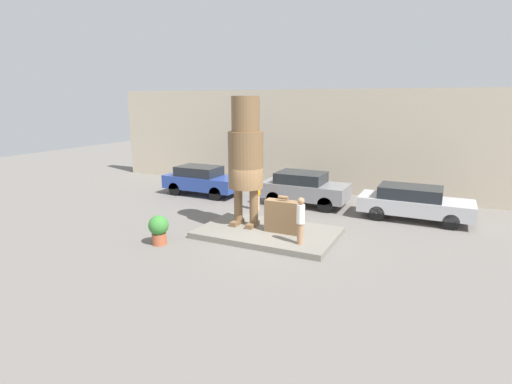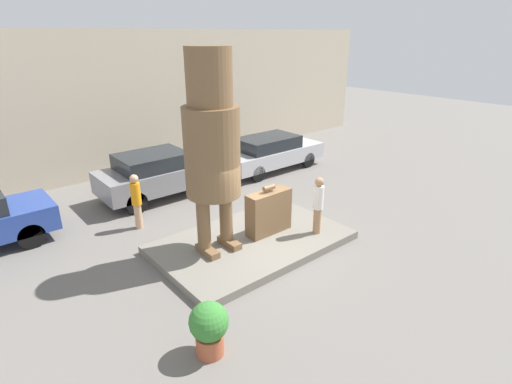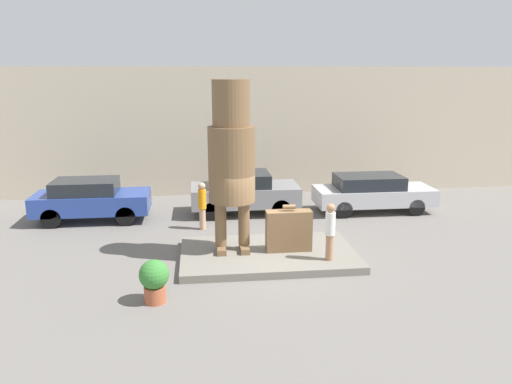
% 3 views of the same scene
% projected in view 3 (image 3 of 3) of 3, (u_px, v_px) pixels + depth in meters
% --- Properties ---
extents(ground_plane, '(60.00, 60.00, 0.00)m').
position_uv_depth(ground_plane, '(268.00, 258.00, 14.69)').
color(ground_plane, slate).
extents(pedestal, '(5.10, 3.18, 0.22)m').
position_uv_depth(pedestal, '(268.00, 255.00, 14.66)').
color(pedestal, slate).
rests_on(pedestal, ground_plane).
extents(building_backdrop, '(28.00, 0.60, 5.56)m').
position_uv_depth(building_backdrop, '(242.00, 131.00, 22.06)').
color(building_backdrop, beige).
rests_on(building_backdrop, ground_plane).
extents(statue_figure, '(1.33, 1.33, 4.93)m').
position_uv_depth(statue_figure, '(232.00, 153.00, 14.05)').
color(statue_figure, brown).
rests_on(statue_figure, pedestal).
extents(giant_suitcase, '(1.33, 0.45, 1.39)m').
position_uv_depth(giant_suitcase, '(289.00, 230.00, 14.57)').
color(giant_suitcase, brown).
rests_on(giant_suitcase, pedestal).
extents(tourist, '(0.28, 0.28, 1.63)m').
position_uv_depth(tourist, '(330.00, 229.00, 13.76)').
color(tourist, '#A87A56').
rests_on(tourist, pedestal).
extents(parked_car_blue, '(4.10, 1.71, 1.54)m').
position_uv_depth(parked_car_blue, '(91.00, 199.00, 18.16)').
color(parked_car_blue, '#284293').
rests_on(parked_car_blue, ground_plane).
extents(parked_car_grey, '(4.09, 1.88, 1.60)m').
position_uv_depth(parked_car_grey, '(244.00, 192.00, 19.14)').
color(parked_car_grey, gray).
rests_on(parked_car_grey, ground_plane).
extents(parked_car_silver, '(4.57, 1.74, 1.45)m').
position_uv_depth(parked_car_silver, '(372.00, 192.00, 19.42)').
color(parked_car_silver, '#B7B7BC').
rests_on(parked_car_silver, ground_plane).
extents(planter_pot, '(0.71, 0.71, 1.06)m').
position_uv_depth(planter_pot, '(154.00, 279.00, 11.75)').
color(planter_pot, '#AD5638').
rests_on(planter_pot, ground_plane).
extents(worker_hivis, '(0.28, 0.28, 1.67)m').
position_uv_depth(worker_hivis, '(202.00, 204.00, 17.15)').
color(worker_hivis, tan).
rests_on(worker_hivis, ground_plane).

